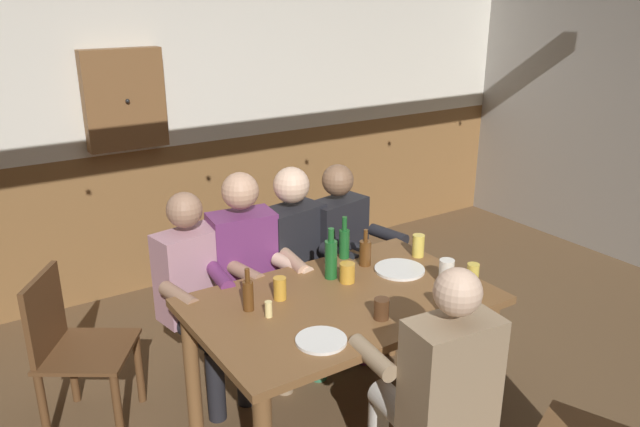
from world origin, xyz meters
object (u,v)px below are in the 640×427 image
(person_2, at_px, (300,257))
(plate_1, at_px, (321,340))
(dining_table, at_px, (341,318))
(pint_glass_2, at_px, (446,271))
(pint_glass_3, at_px, (347,273))
(pint_glass_0, at_px, (446,300))
(person_4, at_px, (438,382))
(person_3, at_px, (346,249))
(bottle_1, at_px, (248,294))
(bottle_2, at_px, (344,242))
(wall_dart_cabinet, at_px, (124,99))
(table_candle, at_px, (269,309))
(pint_glass_1, at_px, (472,278))
(plate_0, at_px, (400,269))
(pint_glass_5, at_px, (280,288))
(bottle_0, at_px, (365,252))
(chair_empty_near_left, at_px, (72,347))
(person_0, at_px, (198,289))
(pint_glass_4, at_px, (381,309))
(person_1, at_px, (248,269))
(bottle_3, at_px, (331,258))
(pint_glass_6, at_px, (418,246))

(person_2, xyz_separation_m, plate_1, (-0.50, -1.00, 0.09))
(dining_table, relative_size, pint_glass_2, 11.41)
(plate_1, xyz_separation_m, pint_glass_3, (0.45, 0.43, 0.05))
(pint_glass_0, bearing_deg, person_4, -137.14)
(person_3, distance_m, bottle_1, 1.14)
(person_4, distance_m, bottle_2, 1.16)
(pint_glass_3, distance_m, wall_dart_cabinet, 2.17)
(table_candle, height_order, pint_glass_1, pint_glass_1)
(plate_1, relative_size, pint_glass_2, 1.75)
(plate_0, distance_m, wall_dart_cabinet, 2.32)
(plate_0, height_order, pint_glass_5, pint_glass_5)
(plate_1, xyz_separation_m, bottle_0, (0.66, 0.55, 0.07))
(pint_glass_1, distance_m, pint_glass_5, 0.99)
(person_4, height_order, bottle_1, person_4)
(person_3, relative_size, chair_empty_near_left, 1.38)
(person_0, distance_m, pint_glass_1, 1.50)
(pint_glass_0, distance_m, pint_glass_1, 0.29)
(pint_glass_1, bearing_deg, person_2, 112.54)
(bottle_0, bearing_deg, bottle_2, 104.89)
(pint_glass_3, xyz_separation_m, pint_glass_4, (-0.09, -0.41, -0.00))
(person_3, relative_size, pint_glass_5, 10.34)
(chair_empty_near_left, bearing_deg, pint_glass_0, 85.44)
(plate_0, relative_size, pint_glass_2, 2.11)
(pint_glass_1, distance_m, wall_dart_cabinet, 2.71)
(table_candle, bearing_deg, person_1, 71.58)
(dining_table, bearing_deg, bottle_0, 37.13)
(bottle_0, distance_m, wall_dart_cabinet, 2.11)
(person_0, bearing_deg, table_candle, 87.88)
(bottle_3, height_order, pint_glass_3, bottle_3)
(bottle_0, relative_size, pint_glass_0, 1.55)
(person_0, distance_m, person_1, 0.32)
(person_3, bearing_deg, bottle_3, 35.89)
(plate_0, bearing_deg, pint_glass_4, -138.98)
(dining_table, xyz_separation_m, pint_glass_2, (0.56, -0.16, 0.18))
(table_candle, xyz_separation_m, pint_glass_2, (0.97, -0.19, 0.03))
(plate_1, distance_m, bottle_1, 0.47)
(bottle_0, distance_m, pint_glass_0, 0.66)
(chair_empty_near_left, height_order, plate_1, chair_empty_near_left)
(bottle_3, xyz_separation_m, pint_glass_1, (0.52, -0.53, -0.04))
(person_4, distance_m, bottle_0, 1.03)
(bottle_2, xyz_separation_m, pint_glass_3, (-0.17, -0.27, -0.04))
(pint_glass_4, relative_size, wall_dart_cabinet, 0.15)
(person_4, xyz_separation_m, pint_glass_0, (0.32, 0.30, 0.17))
(pint_glass_1, distance_m, pint_glass_6, 0.50)
(chair_empty_near_left, bearing_deg, pint_glass_6, 105.89)
(dining_table, relative_size, person_3, 1.24)
(bottle_0, xyz_separation_m, pint_glass_6, (0.34, -0.07, -0.01))
(pint_glass_0, height_order, pint_glass_4, pint_glass_0)
(chair_empty_near_left, bearing_deg, pint_glass_1, 92.14)
(chair_empty_near_left, xyz_separation_m, plate_0, (1.63, -0.69, 0.30))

